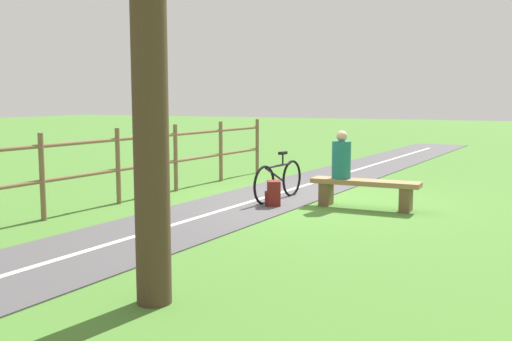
{
  "coord_description": "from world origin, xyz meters",
  "views": [
    {
      "loc": [
        -3.53,
        9.61,
        1.79
      ],
      "look_at": [
        -0.26,
        2.75,
        0.85
      ],
      "focal_mm": 41.58,
      "sensor_mm": 36.0,
      "label": 1
    }
  ],
  "objects": [
    {
      "name": "ground_plane",
      "position": [
        0.0,
        0.0,
        0.0
      ],
      "size": [
        80.0,
        80.0,
        0.0
      ],
      "primitive_type": "plane",
      "color": "#477A2D"
    },
    {
      "name": "paved_path",
      "position": [
        1.12,
        4.0,
        0.01
      ],
      "size": [
        4.62,
        36.04,
        0.02
      ],
      "primitive_type": "cube",
      "rotation": [
        0.0,
        0.0,
        -0.08
      ],
      "color": "#4C494C",
      "rests_on": "ground_plane"
    },
    {
      "name": "path_centre_line",
      "position": [
        1.12,
        4.0,
        0.02
      ],
      "size": [
        2.54,
        31.91,
        0.0
      ],
      "primitive_type": "cube",
      "rotation": [
        0.0,
        0.0,
        -0.08
      ],
      "color": "silver",
      "rests_on": "paved_path"
    },
    {
      "name": "bench",
      "position": [
        -1.04,
        0.26,
        0.32
      ],
      "size": [
        1.77,
        0.38,
        0.46
      ],
      "rotation": [
        0.0,
        0.0,
        -0.0
      ],
      "color": "#937047",
      "rests_on": "ground_plane"
    },
    {
      "name": "person_seated",
      "position": [
        -0.64,
        0.26,
        0.81
      ],
      "size": [
        0.31,
        0.31,
        0.79
      ],
      "rotation": [
        0.0,
        0.0,
        -0.0
      ],
      "color": "#1E6B66",
      "rests_on": "bench"
    },
    {
      "name": "bicycle",
      "position": [
        0.52,
        0.19,
        0.35
      ],
      "size": [
        0.22,
        1.64,
        0.85
      ],
      "rotation": [
        0.0,
        0.0,
        1.46
      ],
      "color": "black",
      "rests_on": "ground_plane"
    },
    {
      "name": "backpack",
      "position": [
        0.37,
        0.75,
        0.21
      ],
      "size": [
        0.33,
        0.33,
        0.43
      ],
      "rotation": [
        0.0,
        0.0,
        5.2
      ],
      "color": "maroon",
      "rests_on": "ground_plane"
    },
    {
      "name": "fence_roadside",
      "position": [
        2.78,
        0.86,
        0.75
      ],
      "size": [
        0.66,
        8.01,
        1.29
      ],
      "rotation": [
        0.0,
        0.0,
        1.5
      ],
      "color": "brown",
      "rests_on": "ground_plane"
    },
    {
      "name": "tree_mid_field",
      "position": [
        -0.57,
        5.45,
        2.08
      ],
      "size": [
        1.05,
        1.05,
        4.67
      ],
      "color": "#473323",
      "rests_on": "ground_plane"
    }
  ]
}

